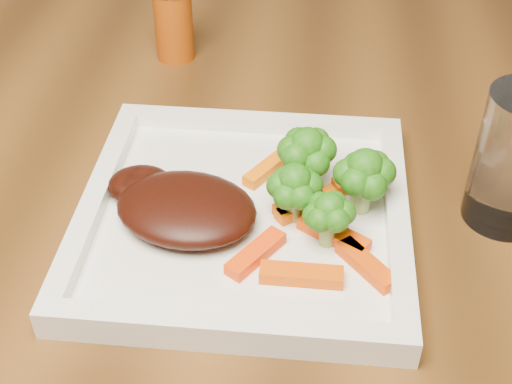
# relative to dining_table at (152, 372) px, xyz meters

# --- Properties ---
(dining_table) EXTENTS (1.60, 0.90, 0.75)m
(dining_table) POSITION_rel_dining_table_xyz_m (0.00, 0.00, 0.00)
(dining_table) COLOR brown
(dining_table) RESTS_ON floor
(plate) EXTENTS (0.27, 0.27, 0.01)m
(plate) POSITION_rel_dining_table_xyz_m (0.14, -0.11, 0.38)
(plate) COLOR white
(plate) RESTS_ON dining_table
(steak) EXTENTS (0.13, 0.11, 0.03)m
(steak) POSITION_rel_dining_table_xyz_m (0.09, -0.12, 0.40)
(steak) COLOR #330D07
(steak) RESTS_ON plate
(broccoli_0) EXTENTS (0.07, 0.07, 0.07)m
(broccoli_0) POSITION_rel_dining_table_xyz_m (0.19, -0.07, 0.42)
(broccoli_0) COLOR #2C6310
(broccoli_0) RESTS_ON plate
(broccoli_1) EXTENTS (0.07, 0.07, 0.06)m
(broccoli_1) POSITION_rel_dining_table_xyz_m (0.24, -0.09, 0.42)
(broccoli_1) COLOR #1F5F0F
(broccoli_1) RESTS_ON plate
(broccoli_2) EXTENTS (0.05, 0.05, 0.06)m
(broccoli_2) POSITION_rel_dining_table_xyz_m (0.21, -0.14, 0.42)
(broccoli_2) COLOR #2D7513
(broccoli_2) RESTS_ON plate
(broccoli_3) EXTENTS (0.06, 0.06, 0.06)m
(broccoli_3) POSITION_rel_dining_table_xyz_m (0.18, -0.11, 0.42)
(broccoli_3) COLOR #207413
(broccoli_3) RESTS_ON plate
(carrot_0) EXTENTS (0.06, 0.02, 0.01)m
(carrot_0) POSITION_rel_dining_table_xyz_m (0.19, -0.18, 0.39)
(carrot_0) COLOR #E34F03
(carrot_0) RESTS_ON plate
(carrot_1) EXTENTS (0.05, 0.05, 0.01)m
(carrot_1) POSITION_rel_dining_table_xyz_m (0.24, -0.16, 0.39)
(carrot_1) COLOR #D94303
(carrot_1) RESTS_ON plate
(carrot_2) EXTENTS (0.05, 0.06, 0.01)m
(carrot_2) POSITION_rel_dining_table_xyz_m (0.15, -0.16, 0.39)
(carrot_2) COLOR #F83D04
(carrot_2) RESTS_ON plate
(carrot_3) EXTENTS (0.06, 0.04, 0.01)m
(carrot_3) POSITION_rel_dining_table_xyz_m (0.24, -0.06, 0.39)
(carrot_3) COLOR #ED5C03
(carrot_3) RESTS_ON plate
(carrot_4) EXTENTS (0.04, 0.05, 0.01)m
(carrot_4) POSITION_rel_dining_table_xyz_m (0.15, -0.05, 0.39)
(carrot_4) COLOR #FF6E04
(carrot_4) RESTS_ON plate
(carrot_5) EXTENTS (0.06, 0.05, 0.01)m
(carrot_5) POSITION_rel_dining_table_xyz_m (0.21, -0.13, 0.39)
(carrot_5) COLOR #F54404
(carrot_5) RESTS_ON plate
(carrot_6) EXTENTS (0.05, 0.04, 0.01)m
(carrot_6) POSITION_rel_dining_table_xyz_m (0.19, -0.10, 0.39)
(carrot_6) COLOR #F16203
(carrot_6) RESTS_ON plate
(spice_shaker) EXTENTS (0.05, 0.05, 0.09)m
(spice_shaker) POSITION_rel_dining_table_xyz_m (0.03, 0.17, 0.42)
(spice_shaker) COLOR #A64309
(spice_shaker) RESTS_ON dining_table
(carrot_7) EXTENTS (0.06, 0.04, 0.01)m
(carrot_7) POSITION_rel_dining_table_xyz_m (0.19, -0.10, 0.39)
(carrot_7) COLOR #E35A03
(carrot_7) RESTS_ON plate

